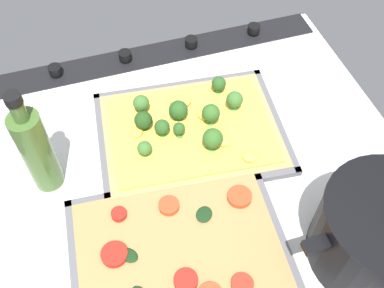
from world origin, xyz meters
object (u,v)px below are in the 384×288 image
at_px(broccoli_pizza, 190,127).
at_px(veggie_pizza_back, 180,249).
at_px(cooking_pot, 380,234).
at_px(baking_tray_back, 179,251).
at_px(oil_bottle, 36,150).
at_px(baking_tray_front, 191,133).

bearing_deg(broccoli_pizza, veggie_pizza_back, 68.69).
bearing_deg(cooking_pot, baking_tray_back, -17.71).
distance_m(broccoli_pizza, oil_bottle, 0.28).
xyz_separation_m(baking_tray_back, veggie_pizza_back, (-0.00, 0.00, 0.01)).
bearing_deg(veggie_pizza_back, baking_tray_back, -15.75).
bearing_deg(broccoli_pizza, oil_bottle, 5.64).
bearing_deg(baking_tray_front, oil_bottle, 4.92).
relative_size(veggie_pizza_back, oil_bottle, 1.52).
height_order(broccoli_pizza, baking_tray_back, broccoli_pizza).
bearing_deg(oil_bottle, broccoli_pizza, -174.36).
relative_size(baking_tray_back, oil_bottle, 1.64).
distance_m(veggie_pizza_back, cooking_pot, 0.31).
xyz_separation_m(baking_tray_front, oil_bottle, (0.27, 0.02, 0.09)).
xyz_separation_m(baking_tray_back, oil_bottle, (0.18, -0.20, 0.09)).
xyz_separation_m(baking_tray_front, broccoli_pizza, (0.00, -0.00, 0.02)).
relative_size(broccoli_pizza, oil_bottle, 1.59).
bearing_deg(baking_tray_front, baking_tray_back, 68.06).
height_order(broccoli_pizza, cooking_pot, cooking_pot).
height_order(baking_tray_back, cooking_pot, cooking_pot).
bearing_deg(baking_tray_back, broccoli_pizza, -111.51).
bearing_deg(baking_tray_front, veggie_pizza_back, 68.26).
bearing_deg(baking_tray_back, oil_bottle, -47.79).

